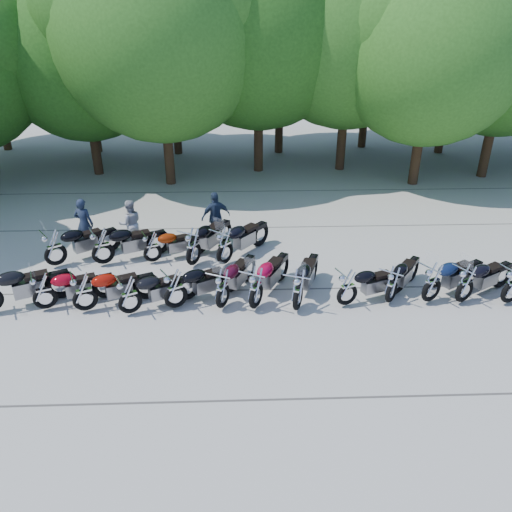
{
  "coord_description": "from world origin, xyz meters",
  "views": [
    {
      "loc": [
        -0.45,
        -10.92,
        7.4
      ],
      "look_at": [
        0.0,
        1.5,
        1.1
      ],
      "focal_mm": 35.0,
      "sensor_mm": 36.0,
      "label": 1
    }
  ],
  "objects_px": {
    "motorcycle_4": "(175,288)",
    "motorcycle_16": "(193,246)",
    "motorcycle_8": "(348,287)",
    "motorcycle_9": "(392,284)",
    "motorcycle_3": "(129,294)",
    "motorcycle_5": "(222,287)",
    "motorcycle_11": "(466,283)",
    "motorcycle_14": "(102,245)",
    "motorcycle_17": "(225,245)",
    "motorcycle_1": "(44,290)",
    "rider_0": "(84,224)",
    "motorcycle_10": "(433,281)",
    "rider_2": "(216,217)",
    "rider_1": "(131,223)",
    "motorcycle_6": "(256,287)",
    "motorcycle_7": "(298,289)",
    "motorcycle_2": "(84,291)",
    "motorcycle_15": "(152,246)",
    "motorcycle_13": "(54,247)"
  },
  "relations": [
    {
      "from": "motorcycle_15",
      "to": "rider_1",
      "type": "bearing_deg",
      "value": 10.62
    },
    {
      "from": "motorcycle_1",
      "to": "rider_0",
      "type": "xyz_separation_m",
      "value": [
        0.06,
        3.89,
        0.26
      ]
    },
    {
      "from": "motorcycle_7",
      "to": "rider_1",
      "type": "height_order",
      "value": "rider_1"
    },
    {
      "from": "motorcycle_11",
      "to": "motorcycle_1",
      "type": "bearing_deg",
      "value": 59.52
    },
    {
      "from": "motorcycle_17",
      "to": "motorcycle_6",
      "type": "bearing_deg",
      "value": 148.52
    },
    {
      "from": "motorcycle_10",
      "to": "rider_2",
      "type": "height_order",
      "value": "rider_2"
    },
    {
      "from": "rider_0",
      "to": "rider_2",
      "type": "relative_size",
      "value": 1.0
    },
    {
      "from": "motorcycle_2",
      "to": "motorcycle_15",
      "type": "distance_m",
      "value": 3.11
    },
    {
      "from": "motorcycle_3",
      "to": "motorcycle_8",
      "type": "bearing_deg",
      "value": -115.16
    },
    {
      "from": "motorcycle_5",
      "to": "rider_2",
      "type": "height_order",
      "value": "rider_2"
    },
    {
      "from": "motorcycle_1",
      "to": "motorcycle_13",
      "type": "height_order",
      "value": "motorcycle_13"
    },
    {
      "from": "motorcycle_4",
      "to": "motorcycle_16",
      "type": "distance_m",
      "value": 2.49
    },
    {
      "from": "motorcycle_11",
      "to": "motorcycle_14",
      "type": "relative_size",
      "value": 0.95
    },
    {
      "from": "motorcycle_3",
      "to": "motorcycle_5",
      "type": "bearing_deg",
      "value": -112.13
    },
    {
      "from": "motorcycle_7",
      "to": "motorcycle_6",
      "type": "bearing_deg",
      "value": 14.75
    },
    {
      "from": "motorcycle_14",
      "to": "rider_1",
      "type": "relative_size",
      "value": 1.51
    },
    {
      "from": "motorcycle_6",
      "to": "motorcycle_7",
      "type": "relative_size",
      "value": 1.02
    },
    {
      "from": "motorcycle_16",
      "to": "motorcycle_3",
      "type": "bearing_deg",
      "value": 91.43
    },
    {
      "from": "motorcycle_1",
      "to": "rider_2",
      "type": "distance_m",
      "value": 6.18
    },
    {
      "from": "motorcycle_10",
      "to": "motorcycle_11",
      "type": "bearing_deg",
      "value": -123.47
    },
    {
      "from": "motorcycle_8",
      "to": "rider_0",
      "type": "height_order",
      "value": "rider_0"
    },
    {
      "from": "motorcycle_10",
      "to": "motorcycle_13",
      "type": "xyz_separation_m",
      "value": [
        -10.94,
        2.52,
        0.01
      ]
    },
    {
      "from": "motorcycle_6",
      "to": "motorcycle_8",
      "type": "bearing_deg",
      "value": -151.64
    },
    {
      "from": "motorcycle_16",
      "to": "motorcycle_17",
      "type": "distance_m",
      "value": 0.97
    },
    {
      "from": "motorcycle_8",
      "to": "rider_0",
      "type": "bearing_deg",
      "value": 42.31
    },
    {
      "from": "motorcycle_4",
      "to": "motorcycle_10",
      "type": "bearing_deg",
      "value": -120.26
    },
    {
      "from": "motorcycle_3",
      "to": "motorcycle_5",
      "type": "relative_size",
      "value": 0.95
    },
    {
      "from": "motorcycle_3",
      "to": "rider_0",
      "type": "distance_m",
      "value": 4.77
    },
    {
      "from": "rider_1",
      "to": "motorcycle_17",
      "type": "bearing_deg",
      "value": 135.58
    },
    {
      "from": "motorcycle_15",
      "to": "rider_1",
      "type": "relative_size",
      "value": 1.28
    },
    {
      "from": "motorcycle_9",
      "to": "motorcycle_17",
      "type": "height_order",
      "value": "motorcycle_17"
    },
    {
      "from": "motorcycle_2",
      "to": "motorcycle_5",
      "type": "height_order",
      "value": "motorcycle_5"
    },
    {
      "from": "motorcycle_9",
      "to": "motorcycle_16",
      "type": "bearing_deg",
      "value": 14.82
    },
    {
      "from": "motorcycle_14",
      "to": "rider_0",
      "type": "bearing_deg",
      "value": 8.42
    },
    {
      "from": "motorcycle_8",
      "to": "rider_0",
      "type": "relative_size",
      "value": 1.25
    },
    {
      "from": "motorcycle_10",
      "to": "rider_0",
      "type": "xyz_separation_m",
      "value": [
        -10.37,
        3.9,
        0.19
      ]
    },
    {
      "from": "motorcycle_1",
      "to": "rider_1",
      "type": "xyz_separation_m",
      "value": [
        1.56,
        3.99,
        0.2
      ]
    },
    {
      "from": "motorcycle_15",
      "to": "motorcycle_10",
      "type": "bearing_deg",
      "value": -131.92
    },
    {
      "from": "motorcycle_2",
      "to": "motorcycle_10",
      "type": "xyz_separation_m",
      "value": [
        9.33,
        0.12,
        0.04
      ]
    },
    {
      "from": "motorcycle_8",
      "to": "motorcycle_9",
      "type": "bearing_deg",
      "value": -106.05
    },
    {
      "from": "motorcycle_8",
      "to": "motorcycle_16",
      "type": "bearing_deg",
      "value": 38.61
    },
    {
      "from": "motorcycle_14",
      "to": "motorcycle_16",
      "type": "bearing_deg",
      "value": -118.32
    },
    {
      "from": "motorcycle_1",
      "to": "motorcycle_4",
      "type": "bearing_deg",
      "value": -113.52
    },
    {
      "from": "motorcycle_7",
      "to": "motorcycle_8",
      "type": "bearing_deg",
      "value": -152.4
    },
    {
      "from": "motorcycle_5",
      "to": "motorcycle_16",
      "type": "height_order",
      "value": "motorcycle_16"
    },
    {
      "from": "motorcycle_9",
      "to": "rider_1",
      "type": "relative_size",
      "value": 1.35
    },
    {
      "from": "motorcycle_11",
      "to": "motorcycle_17",
      "type": "bearing_deg",
      "value": 39.12
    },
    {
      "from": "rider_0",
      "to": "motorcycle_13",
      "type": "bearing_deg",
      "value": 79.64
    },
    {
      "from": "motorcycle_5",
      "to": "motorcycle_6",
      "type": "relative_size",
      "value": 0.94
    },
    {
      "from": "motorcycle_5",
      "to": "motorcycle_6",
      "type": "distance_m",
      "value": 0.9
    }
  ]
}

